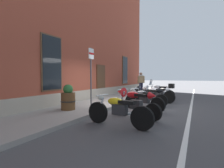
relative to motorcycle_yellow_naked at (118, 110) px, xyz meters
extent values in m
plane|color=#424244|center=(3.40, 1.33, -0.47)|extent=(140.00, 140.00, 0.00)
cube|color=gray|center=(3.40, 2.59, -0.41)|extent=(28.20, 2.52, 0.13)
cube|color=silver|center=(3.40, -1.87, -0.47)|extent=(28.20, 0.12, 0.01)
cube|color=brown|center=(3.40, 7.36, 4.96)|extent=(22.20, 7.03, 10.87)
cube|color=gray|center=(3.40, 3.81, -0.12)|extent=(22.20, 0.10, 0.70)
cube|color=#513823|center=(1.18, 3.83, 1.63)|extent=(1.22, 0.06, 2.52)
cube|color=black|center=(1.18, 3.80, 1.63)|extent=(1.10, 0.03, 2.40)
cube|color=#472B19|center=(5.62, 3.82, 0.68)|extent=(1.10, 0.08, 2.30)
cube|color=#513823|center=(10.06, 3.83, 1.63)|extent=(1.22, 0.06, 2.52)
cube|color=black|center=(10.06, 3.80, 1.63)|extent=(1.10, 0.03, 2.40)
cylinder|color=black|center=(0.07, 0.73, -0.14)|extent=(0.19, 0.68, 0.67)
cylinder|color=black|center=(-0.08, -0.77, -0.14)|extent=(0.19, 0.68, 0.67)
cylinder|color=silver|center=(0.06, 0.63, 0.09)|extent=(0.10, 0.29, 0.58)
cube|color=#28282B|center=(-0.01, -0.07, 0.04)|extent=(0.26, 0.46, 0.32)
ellipsoid|color=gold|center=(0.01, 0.08, 0.26)|extent=(0.31, 0.54, 0.24)
cube|color=black|center=(-0.03, -0.30, 0.27)|extent=(0.27, 0.50, 0.10)
cylinder|color=silver|center=(0.06, 0.55, 0.43)|extent=(0.62, 0.10, 0.04)
cylinder|color=silver|center=(0.08, -0.38, -0.09)|extent=(0.14, 0.46, 0.09)
sphere|color=silver|center=(0.06, 0.63, 0.36)|extent=(0.18, 0.18, 0.18)
cylinder|color=black|center=(1.52, 0.61, -0.17)|extent=(0.30, 0.61, 0.60)
cylinder|color=black|center=(1.04, -0.81, -0.17)|extent=(0.30, 0.61, 0.60)
cylinder|color=silver|center=(1.48, 0.52, 0.11)|extent=(0.17, 0.34, 0.69)
cube|color=#28282B|center=(1.26, -0.15, 0.01)|extent=(0.35, 0.49, 0.32)
ellipsoid|color=red|center=(1.31, -0.01, 0.34)|extent=(0.41, 0.58, 0.24)
cube|color=black|center=(1.19, -0.37, 0.35)|extent=(0.36, 0.52, 0.10)
cylinder|color=silver|center=(1.46, 0.44, 0.51)|extent=(0.60, 0.23, 0.04)
cylinder|color=silver|center=(1.28, -0.47, -0.12)|extent=(0.23, 0.46, 0.09)
cone|color=red|center=(1.50, 0.56, 0.41)|extent=(0.45, 0.44, 0.36)
cone|color=red|center=(1.05, -0.79, 0.37)|extent=(0.31, 0.32, 0.24)
cylinder|color=black|center=(2.97, 0.66, -0.16)|extent=(0.32, 0.64, 0.64)
cylinder|color=black|center=(2.50, -0.68, -0.16)|extent=(0.32, 0.64, 0.64)
cylinder|color=silver|center=(2.93, 0.56, 0.09)|extent=(0.17, 0.31, 0.62)
cube|color=#28282B|center=(2.72, -0.06, 0.02)|extent=(0.35, 0.49, 0.32)
ellipsoid|color=slate|center=(2.77, 0.08, 0.28)|extent=(0.42, 0.58, 0.24)
cube|color=black|center=(2.64, -0.27, 0.29)|extent=(0.37, 0.53, 0.10)
cylinder|color=silver|center=(2.91, 0.49, 0.45)|extent=(0.60, 0.24, 0.04)
cylinder|color=silver|center=(2.73, -0.38, -0.11)|extent=(0.23, 0.45, 0.09)
sphere|color=silver|center=(2.93, 0.56, 0.38)|extent=(0.18, 0.18, 0.18)
cylinder|color=black|center=(4.08, 0.85, -0.16)|extent=(0.21, 0.64, 0.63)
cylinder|color=black|center=(3.87, -0.57, -0.16)|extent=(0.21, 0.64, 0.63)
cylinder|color=silver|center=(4.07, 0.76, 0.09)|extent=(0.12, 0.31, 0.63)
cube|color=#28282B|center=(3.97, 0.09, 0.02)|extent=(0.28, 0.47, 0.32)
ellipsoid|color=black|center=(3.99, 0.24, 0.29)|extent=(0.33, 0.55, 0.24)
cube|color=black|center=(3.93, -0.14, 0.30)|extent=(0.29, 0.51, 0.10)
cylinder|color=silver|center=(4.05, 0.68, 0.46)|extent=(0.62, 0.13, 0.04)
cylinder|color=silver|center=(4.04, -0.22, -0.11)|extent=(0.16, 0.46, 0.09)
cone|color=black|center=(4.07, 0.80, 0.36)|extent=(0.41, 0.39, 0.36)
cone|color=black|center=(3.87, -0.55, 0.32)|extent=(0.28, 0.29, 0.24)
cylinder|color=black|center=(5.48, 0.74, -0.14)|extent=(0.20, 0.68, 0.67)
cylinder|color=black|center=(5.30, -0.73, -0.14)|extent=(0.20, 0.68, 0.67)
cylinder|color=silver|center=(5.47, 0.64, 0.09)|extent=(0.11, 0.30, 0.59)
cube|color=#28282B|center=(5.38, -0.05, 0.04)|extent=(0.27, 0.46, 0.32)
ellipsoid|color=silver|center=(5.40, 0.10, 0.26)|extent=(0.32, 0.55, 0.24)
cube|color=black|center=(5.35, -0.27, 0.27)|extent=(0.28, 0.50, 0.10)
cylinder|color=silver|center=(5.46, 0.56, 0.43)|extent=(0.62, 0.11, 0.04)
cylinder|color=silver|center=(5.46, -0.36, -0.09)|extent=(0.15, 0.46, 0.09)
cone|color=silver|center=(5.48, 0.69, 0.33)|extent=(0.40, 0.38, 0.36)
cone|color=silver|center=(5.30, -0.71, 0.29)|extent=(0.27, 0.29, 0.24)
cylinder|color=black|center=(7.01, 0.81, -0.16)|extent=(0.18, 0.64, 0.63)
cylinder|color=black|center=(6.88, -0.56, -0.16)|extent=(0.18, 0.64, 0.63)
cylinder|color=silver|center=(7.00, 0.71, 0.10)|extent=(0.10, 0.32, 0.65)
cube|color=#28282B|center=(6.94, 0.07, 0.02)|extent=(0.26, 0.46, 0.32)
ellipsoid|color=#B7BABF|center=(6.95, 0.22, 0.32)|extent=(0.31, 0.54, 0.24)
cube|color=black|center=(6.92, -0.15, 0.33)|extent=(0.26, 0.50, 0.10)
cylinder|color=silver|center=(6.99, 0.63, 0.49)|extent=(0.62, 0.09, 0.04)
cylinder|color=silver|center=(7.03, -0.24, -0.11)|extent=(0.13, 0.46, 0.09)
cube|color=#B2BCC6|center=(6.99, 0.69, 0.67)|extent=(0.37, 0.17, 0.40)
cube|color=black|center=(6.87, -0.66, 0.43)|extent=(0.39, 0.35, 0.30)
cylinder|color=#2D3351|center=(9.44, 2.01, 0.09)|extent=(0.14, 0.14, 0.86)
cylinder|color=#2D3351|center=(9.37, 2.18, 0.09)|extent=(0.14, 0.14, 0.86)
cube|color=tan|center=(9.41, 2.09, 0.82)|extent=(0.34, 0.45, 0.61)
sphere|color=tan|center=(9.41, 2.09, 1.27)|extent=(0.23, 0.23, 0.23)
cylinder|color=tan|center=(9.51, 1.86, 0.79)|extent=(0.09, 0.09, 0.58)
cylinder|color=tan|center=(9.31, 2.32, 0.79)|extent=(0.09, 0.09, 0.58)
cylinder|color=black|center=(9.97, 2.22, 0.09)|extent=(0.14, 0.14, 0.87)
cylinder|color=black|center=(10.07, 2.37, 0.09)|extent=(0.14, 0.14, 0.87)
cube|color=#2D478C|center=(10.02, 2.29, 0.83)|extent=(0.38, 0.44, 0.61)
sphere|color=tan|center=(10.02, 2.29, 1.28)|extent=(0.23, 0.23, 0.23)
cylinder|color=#2D478C|center=(9.88, 2.08, 0.80)|extent=(0.09, 0.09, 0.58)
cylinder|color=#2D478C|center=(10.15, 2.51, 0.80)|extent=(0.09, 0.09, 0.58)
cube|color=black|center=(10.17, 2.58, 0.57)|extent=(0.14, 0.13, 0.24)
cylinder|color=#4C4C51|center=(1.57, 1.97, 0.95)|extent=(0.06, 0.06, 2.58)
cube|color=white|center=(1.57, 1.95, 1.98)|extent=(0.36, 0.03, 0.44)
cube|color=red|center=(1.57, 1.94, 1.98)|extent=(0.36, 0.01, 0.08)
cylinder|color=brown|center=(0.86, 2.62, 0.01)|extent=(0.57, 0.57, 0.69)
cylinder|color=black|center=(0.86, 2.62, 0.01)|extent=(0.60, 0.60, 0.04)
sphere|color=#28602D|center=(0.86, 2.62, 0.49)|extent=(0.40, 0.40, 0.40)
camera|label=1|loc=(-4.60, -2.07, 0.99)|focal=27.48mm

